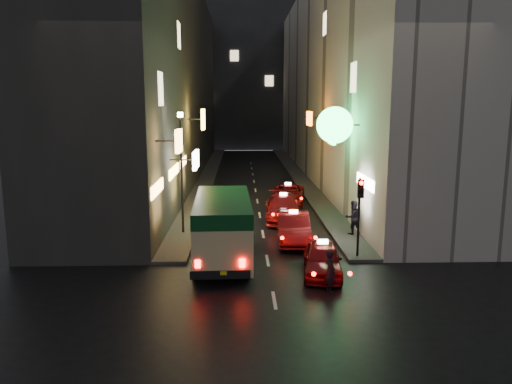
{
  "coord_description": "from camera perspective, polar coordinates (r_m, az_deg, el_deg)",
  "views": [
    {
      "loc": [
        -1.15,
        -12.54,
        6.82
      ],
      "look_at": [
        -0.37,
        13.0,
        2.26
      ],
      "focal_mm": 35.0,
      "sensor_mm": 36.0,
      "label": 1
    }
  ],
  "objects": [
    {
      "name": "building_right",
      "position": [
        47.47,
        9.6,
        12.61
      ],
      "size": [
        8.23,
        52.0,
        18.0
      ],
      "color": "beige",
      "rests_on": "ground"
    },
    {
      "name": "taxi_second",
      "position": [
        24.85,
        4.28,
        -3.82
      ],
      "size": [
        2.4,
        5.42,
        1.87
      ],
      "color": "maroon",
      "rests_on": "ground"
    },
    {
      "name": "building_far",
      "position": [
        78.66,
        -0.93,
        13.16
      ],
      "size": [
        30.0,
        10.0,
        22.0
      ],
      "primitive_type": "cube",
      "color": "#35353B",
      "rests_on": "ground"
    },
    {
      "name": "traffic_light",
      "position": [
        22.02,
        11.81,
        -0.93
      ],
      "size": [
        0.26,
        0.43,
        3.5
      ],
      "color": "black",
      "rests_on": "sidewalk_right"
    },
    {
      "name": "taxi_far",
      "position": [
        34.28,
        3.66,
        -0.09
      ],
      "size": [
        2.66,
        5.01,
        1.69
      ],
      "color": "maroon",
      "rests_on": "ground"
    },
    {
      "name": "building_left",
      "position": [
        47.08,
        -10.36,
        12.61
      ],
      "size": [
        7.49,
        52.0,
        18.0
      ],
      "color": "#343230",
      "rests_on": "ground"
    },
    {
      "name": "lamp_post",
      "position": [
        25.9,
        -8.51,
        3.13
      ],
      "size": [
        0.28,
        0.28,
        6.22
      ],
      "color": "black",
      "rests_on": "sidewalk_left"
    },
    {
      "name": "sidewalk_left",
      "position": [
        47.13,
        -5.51,
        1.84
      ],
      "size": [
        1.5,
        52.0,
        0.15
      ],
      "primitive_type": "cube",
      "color": "#474442",
      "rests_on": "ground"
    },
    {
      "name": "ground",
      "position": [
        14.32,
        3.23,
        -18.36
      ],
      "size": [
        120.0,
        120.0,
        0.0
      ],
      "primitive_type": "plane",
      "color": "black",
      "rests_on": "ground"
    },
    {
      "name": "minibus",
      "position": [
        21.51,
        -3.81,
        -3.44
      ],
      "size": [
        2.5,
        6.64,
        2.83
      ],
      "color": "beige",
      "rests_on": "ground"
    },
    {
      "name": "sidewalk_right",
      "position": [
        47.33,
        4.82,
        1.89
      ],
      "size": [
        1.5,
        52.0,
        0.15
      ],
      "primitive_type": "cube",
      "color": "#474442",
      "rests_on": "ground"
    },
    {
      "name": "pedestrian_crossing",
      "position": [
        18.54,
        8.49,
        -8.66
      ],
      "size": [
        0.53,
        0.67,
        1.78
      ],
      "primitive_type": "imported",
      "rotation": [
        0.0,
        0.0,
        1.86
      ],
      "color": "black",
      "rests_on": "ground"
    },
    {
      "name": "taxi_third",
      "position": [
        29.5,
        3.13,
        -1.56
      ],
      "size": [
        2.55,
        5.52,
        1.88
      ],
      "color": "maroon",
      "rests_on": "ground"
    },
    {
      "name": "taxi_near",
      "position": [
        20.39,
        7.59,
        -7.33
      ],
      "size": [
        2.48,
        4.86,
        1.65
      ],
      "color": "maroon",
      "rests_on": "ground"
    },
    {
      "name": "pedestrian_sidewalk",
      "position": [
        26.16,
        11.01,
        -2.6
      ],
      "size": [
        0.85,
        0.66,
        2.0
      ],
      "primitive_type": "imported",
      "rotation": [
        0.0,
        0.0,
        3.43
      ],
      "color": "black",
      "rests_on": "sidewalk_right"
    }
  ]
}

